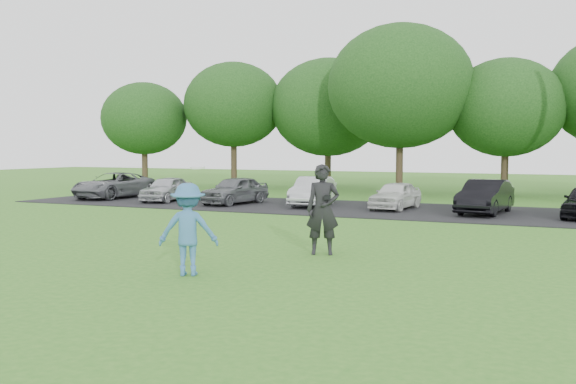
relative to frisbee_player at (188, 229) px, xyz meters
The scene contains 6 objects.
ground 1.09m from the frisbee_player, 77.41° to the left, with size 100.00×100.00×0.00m, color #306F1F.
parking_lot 13.68m from the frisbee_player, 89.39° to the left, with size 32.00×6.50×0.03m, color black.
frisbee_player is the anchor object (origin of this frame).
camera_bystander 3.52m from the frisbee_player, 66.02° to the left, with size 0.86×0.71×2.01m.
parked_cars 13.56m from the frisbee_player, 87.20° to the left, with size 28.59×4.79×1.20m.
tree_row 23.82m from the frisbee_player, 85.95° to the left, with size 42.39×9.85×8.64m.
Camera 1 is at (6.48, -10.65, 2.39)m, focal length 40.00 mm.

